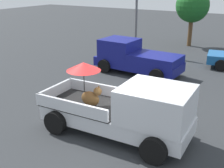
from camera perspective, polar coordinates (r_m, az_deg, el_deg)
name	(u,v)px	position (r m, az deg, el deg)	size (l,w,h in m)	color
ground_plane	(115,133)	(9.91, 0.64, -9.69)	(80.00, 80.00, 0.00)	#2D3033
pickup_truck_main	(127,110)	(9.28, 3.08, -5.15)	(5.12, 2.42, 2.35)	black
pickup_truck_red	(135,57)	(15.95, 4.55, 5.29)	(4.87, 2.32, 1.80)	black
motel_sign	(137,3)	(20.80, 4.93, 15.74)	(1.40, 0.16, 4.79)	#59595B
tree_by_lot	(192,6)	(23.25, 15.73, 14.72)	(2.52, 2.52, 4.34)	brown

